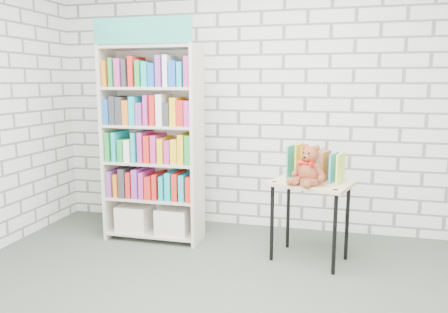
# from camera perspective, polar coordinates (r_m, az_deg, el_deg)

# --- Properties ---
(room_shell) EXTENTS (4.52, 4.02, 2.81)m
(room_shell) POSITION_cam_1_polar(r_m,az_deg,el_deg) (2.68, -2.37, 14.62)
(room_shell) COLOR silver
(room_shell) RESTS_ON ground
(bookshelf) EXTENTS (0.95, 0.37, 2.13)m
(bookshelf) POSITION_cam_1_polar(r_m,az_deg,el_deg) (4.31, -9.27, 1.78)
(bookshelf) COLOR beige
(bookshelf) RESTS_ON ground
(display_table) EXTENTS (0.76, 0.63, 0.71)m
(display_table) POSITION_cam_1_polar(r_m,az_deg,el_deg) (3.85, 11.24, -4.68)
(display_table) COLOR tan
(display_table) RESTS_ON ground
(table_books) EXTENTS (0.50, 0.33, 0.27)m
(table_books) POSITION_cam_1_polar(r_m,az_deg,el_deg) (3.90, 11.90, -0.98)
(table_books) COLOR teal
(table_books) RESTS_ON display_table
(teddy_bear) EXTENTS (0.32, 0.31, 0.34)m
(teddy_bear) POSITION_cam_1_polar(r_m,az_deg,el_deg) (3.71, 11.01, -1.54)
(teddy_bear) COLOR brown
(teddy_bear) RESTS_ON display_table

